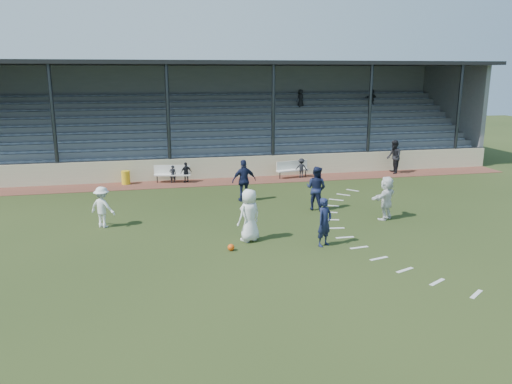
{
  "coord_description": "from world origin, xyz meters",
  "views": [
    {
      "loc": [
        -4.12,
        -16.53,
        6.03
      ],
      "look_at": [
        0.0,
        2.5,
        1.3
      ],
      "focal_mm": 35.0,
      "sensor_mm": 36.0,
      "label": 1
    }
  ],
  "objects_px": {
    "bench_right": "(292,168)",
    "player_navy_lead": "(324,222)",
    "bench_left": "(172,172)",
    "football": "(231,247)",
    "player_white_lead": "(249,215)",
    "official": "(394,157)",
    "trash_bin": "(126,178)"
  },
  "relations": [
    {
      "from": "bench_right",
      "to": "player_navy_lead",
      "type": "xyz_separation_m",
      "value": [
        -2.18,
        -11.46,
        0.28
      ]
    },
    {
      "from": "bench_left",
      "to": "football",
      "type": "xyz_separation_m",
      "value": [
        1.4,
        -11.39,
        -0.47
      ]
    },
    {
      "from": "bench_left",
      "to": "football",
      "type": "distance_m",
      "value": 11.48
    },
    {
      "from": "bench_right",
      "to": "football",
      "type": "height_order",
      "value": "bench_right"
    },
    {
      "from": "football",
      "to": "player_white_lead",
      "type": "xyz_separation_m",
      "value": [
        0.83,
        0.88,
        0.85
      ]
    },
    {
      "from": "official",
      "to": "player_navy_lead",
      "type": "bearing_deg",
      "value": -26.43
    },
    {
      "from": "football",
      "to": "official",
      "type": "xyz_separation_m",
      "value": [
        11.78,
        11.1,
        0.9
      ]
    },
    {
      "from": "player_white_lead",
      "to": "official",
      "type": "height_order",
      "value": "official"
    },
    {
      "from": "bench_left",
      "to": "player_white_lead",
      "type": "bearing_deg",
      "value": -66.97
    },
    {
      "from": "player_white_lead",
      "to": "player_navy_lead",
      "type": "relative_size",
      "value": 1.12
    },
    {
      "from": "football",
      "to": "player_navy_lead",
      "type": "bearing_deg",
      "value": -3.2
    },
    {
      "from": "player_navy_lead",
      "to": "player_white_lead",
      "type": "bearing_deg",
      "value": 126.59
    },
    {
      "from": "bench_left",
      "to": "trash_bin",
      "type": "height_order",
      "value": "bench_left"
    },
    {
      "from": "football",
      "to": "player_navy_lead",
      "type": "relative_size",
      "value": 0.14
    },
    {
      "from": "trash_bin",
      "to": "bench_right",
      "type": "bearing_deg",
      "value": -0.82
    },
    {
      "from": "bench_right",
      "to": "official",
      "type": "relative_size",
      "value": 1.02
    },
    {
      "from": "trash_bin",
      "to": "football",
      "type": "xyz_separation_m",
      "value": [
        3.91,
        -11.41,
        -0.27
      ]
    },
    {
      "from": "player_navy_lead",
      "to": "trash_bin",
      "type": "bearing_deg",
      "value": 91.74
    },
    {
      "from": "player_navy_lead",
      "to": "football",
      "type": "bearing_deg",
      "value": 146.62
    },
    {
      "from": "bench_left",
      "to": "official",
      "type": "relative_size",
      "value": 1.02
    },
    {
      "from": "bench_left",
      "to": "player_navy_lead",
      "type": "xyz_separation_m",
      "value": [
        4.71,
        -11.57,
        0.28
      ]
    },
    {
      "from": "bench_left",
      "to": "official",
      "type": "height_order",
      "value": "official"
    },
    {
      "from": "bench_left",
      "to": "player_navy_lead",
      "type": "relative_size",
      "value": 1.17
    },
    {
      "from": "player_white_lead",
      "to": "player_navy_lead",
      "type": "bearing_deg",
      "value": 128.12
    },
    {
      "from": "bench_right",
      "to": "player_white_lead",
      "type": "relative_size",
      "value": 1.05
    },
    {
      "from": "football",
      "to": "player_navy_lead",
      "type": "xyz_separation_m",
      "value": [
        3.31,
        -0.19,
        0.75
      ]
    },
    {
      "from": "football",
      "to": "player_white_lead",
      "type": "height_order",
      "value": "player_white_lead"
    },
    {
      "from": "trash_bin",
      "to": "official",
      "type": "height_order",
      "value": "official"
    },
    {
      "from": "trash_bin",
      "to": "football",
      "type": "distance_m",
      "value": 12.06
    },
    {
      "from": "player_navy_lead",
      "to": "official",
      "type": "xyz_separation_m",
      "value": [
        8.47,
        11.28,
        0.15
      ]
    },
    {
      "from": "bench_left",
      "to": "trash_bin",
      "type": "xyz_separation_m",
      "value": [
        -2.51,
        0.02,
        -0.2
      ]
    },
    {
      "from": "trash_bin",
      "to": "football",
      "type": "relative_size",
      "value": 3.12
    }
  ]
}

